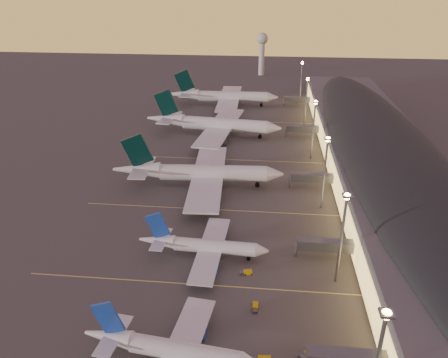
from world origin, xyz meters
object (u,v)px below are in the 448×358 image
radar_tower (262,47)px  baggage_tug_b (308,354)px  airliner_narrow_north (203,246)px  baggage_tug_d (255,307)px  airliner_narrow_south (170,349)px  airliner_wide_far (223,97)px  airliner_wide_near (198,173)px  baggage_tug_c (246,272)px  airliner_wide_mid (213,124)px

radar_tower → baggage_tug_b: radar_tower is taller
airliner_narrow_north → baggage_tug_d: size_ratio=11.21×
airliner_narrow_south → radar_tower: bearing=94.5°
airliner_wide_far → baggage_tug_d: size_ratio=20.27×
airliner_narrow_north → baggage_tug_b: 43.20m
airliner_wide_near → radar_tower: size_ratio=1.98×
airliner_narrow_south → airliner_narrow_north: 37.87m
airliner_narrow_south → baggage_tug_c: airliner_narrow_south is taller
baggage_tug_b → radar_tower: bearing=59.3°
airliner_wide_near → radar_tower: 208.48m
airliner_narrow_south → baggage_tug_c: 34.06m
airliner_narrow_south → airliner_wide_far: 196.69m
baggage_tug_b → baggage_tug_c: (-14.48, 26.63, -0.06)m
airliner_wide_near → baggage_tug_b: airliner_wide_near is taller
airliner_narrow_north → baggage_tug_b: (27.08, -33.53, -2.93)m
baggage_tug_b → airliner_wide_near: bearing=80.2°
airliner_narrow_south → baggage_tug_d: (16.79, 17.67, -3.03)m
baggage_tug_c → airliner_narrow_south: bearing=-127.3°
airliner_narrow_south → airliner_wide_mid: airliner_wide_mid is taller
airliner_wide_mid → radar_tower: 150.90m
baggage_tug_c → baggage_tug_d: 13.58m
airliner_narrow_south → baggage_tug_d: 24.56m
airliner_narrow_north → radar_tower: (10.05, 252.37, 18.43)m
airliner_narrow_south → airliner_wide_mid: 141.87m
airliner_wide_mid → baggage_tug_b: bearing=-68.0°
airliner_wide_mid → baggage_tug_d: airliner_wide_mid is taller
baggage_tug_b → baggage_tug_d: 17.69m
baggage_tug_c → baggage_tug_b: bearing=-74.6°
radar_tower → airliner_wide_near: bearing=-95.1°
airliner_wide_far → radar_tower: radar_tower is taller
airliner_wide_far → baggage_tug_b: size_ratio=17.07×
airliner_narrow_north → airliner_wide_near: airliner_wide_near is taller
airliner_narrow_south → airliner_wide_mid: (-8.94, 141.57, 2.17)m
airliner_wide_near → airliner_wide_far: bearing=88.0°
airliner_wide_near → airliner_wide_far: (-2.37, 113.22, 0.25)m
airliner_wide_near → airliner_wide_far: size_ratio=0.96×
airliner_wide_near → airliner_wide_mid: bearing=88.5°
baggage_tug_d → baggage_tug_b: bearing=-138.9°
airliner_narrow_north → radar_tower: size_ratio=1.14×
airliner_narrow_north → airliner_wide_near: size_ratio=0.58×
airliner_narrow_north → baggage_tug_b: bearing=-48.6°
radar_tower → baggage_tug_c: bearing=-89.4°
baggage_tug_b → baggage_tug_d: (-11.60, 13.36, -0.06)m
airliner_wide_near → baggage_tug_d: airliner_wide_near is taller
airliner_narrow_north → baggage_tug_b: airliner_narrow_north is taller
radar_tower → airliner_wide_mid: bearing=-97.8°
airliner_narrow_north → baggage_tug_d: (15.48, -20.18, -2.99)m
baggage_tug_d → airliner_narrow_south: bearing=136.6°
airliner_wide_far → airliner_narrow_south: bearing=-88.3°
radar_tower → baggage_tug_d: (5.43, -272.55, -21.42)m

